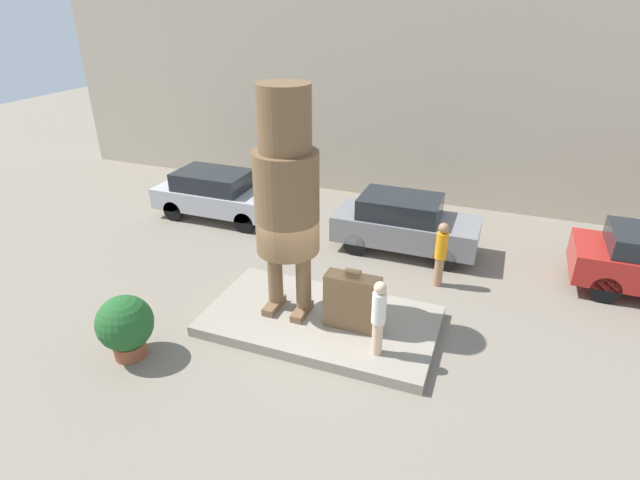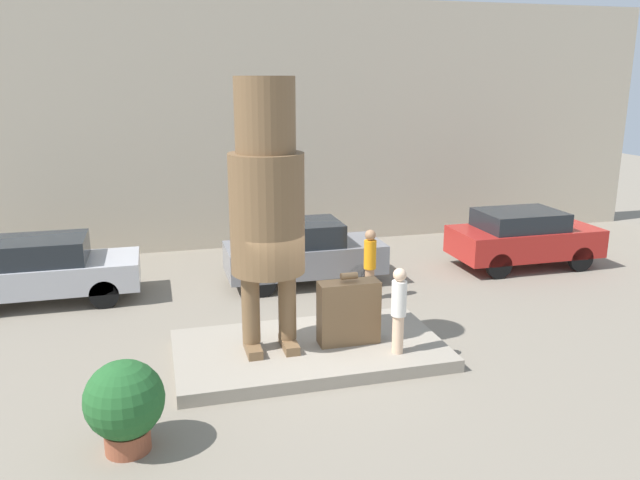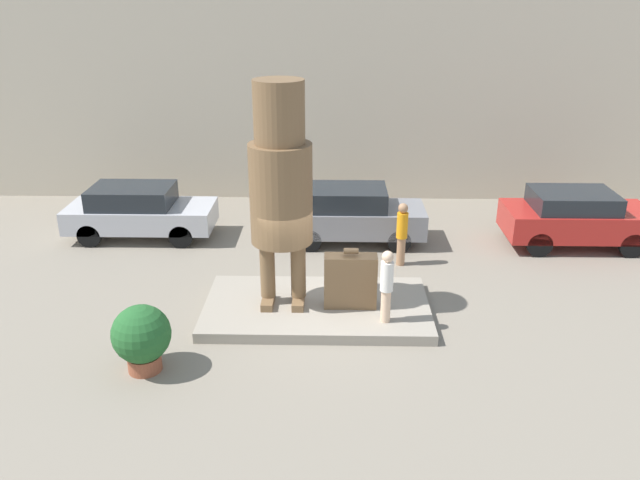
{
  "view_description": "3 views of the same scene",
  "coord_description": "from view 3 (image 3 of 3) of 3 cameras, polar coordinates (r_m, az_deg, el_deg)",
  "views": [
    {
      "loc": [
        3.33,
        -8.73,
        6.75
      ],
      "look_at": [
        0.02,
        -0.08,
        2.2
      ],
      "focal_mm": 28.0,
      "sensor_mm": 36.0,
      "label": 1
    },
    {
      "loc": [
        -2.7,
        -10.86,
        5.25
      ],
      "look_at": [
        0.28,
        0.25,
        2.25
      ],
      "focal_mm": 35.0,
      "sensor_mm": 36.0,
      "label": 2
    },
    {
      "loc": [
        0.35,
        -12.73,
        7.02
      ],
      "look_at": [
        0.07,
        0.05,
        1.8
      ],
      "focal_mm": 35.0,
      "sensor_mm": 36.0,
      "label": 3
    }
  ],
  "objects": [
    {
      "name": "worker_hivis",
      "position": [
        16.73,
        7.5,
        0.77
      ],
      "size": [
        0.3,
        0.3,
        1.75
      ],
      "color": "#A87A56",
      "rests_on": "ground_plane"
    },
    {
      "name": "parked_car_silver",
      "position": [
        19.27,
        -16.22,
        2.59
      ],
      "size": [
        4.29,
        1.75,
        1.59
      ],
      "color": "#B7B7BC",
      "rests_on": "ground_plane"
    },
    {
      "name": "ground_plane",
      "position": [
        14.55,
        -0.3,
        -6.65
      ],
      "size": [
        60.0,
        60.0,
        0.0
      ],
      "primitive_type": "plane",
      "color": "gray"
    },
    {
      "name": "pedestal",
      "position": [
        14.49,
        -0.3,
        -6.23
      ],
      "size": [
        5.16,
        2.85,
        0.24
      ],
      "color": "gray",
      "rests_on": "ground_plane"
    },
    {
      "name": "giant_suitcase",
      "position": [
        14.06,
        2.8,
        -3.75
      ],
      "size": [
        1.18,
        0.43,
        1.43
      ],
      "color": "brown",
      "rests_on": "pedestal"
    },
    {
      "name": "planter_pot",
      "position": [
        12.64,
        -16.0,
        -8.47
      ],
      "size": [
        1.14,
        1.14,
        1.38
      ],
      "color": "brown",
      "rests_on": "ground_plane"
    },
    {
      "name": "parked_car_red",
      "position": [
        19.34,
        22.36,
        1.96
      ],
      "size": [
        4.12,
        1.86,
        1.63
      ],
      "color": "#B2231E",
      "rests_on": "ground_plane"
    },
    {
      "name": "tourist",
      "position": [
        13.37,
        6.11,
        -3.98
      ],
      "size": [
        0.28,
        0.28,
        1.66
      ],
      "color": "beige",
      "rests_on": "pedestal"
    },
    {
      "name": "statue_figure",
      "position": [
        13.38,
        -3.62,
        5.55
      ],
      "size": [
        1.36,
        1.36,
        5.04
      ],
      "color": "brown",
      "rests_on": "pedestal"
    },
    {
      "name": "building_backdrop",
      "position": [
        21.72,
        0.31,
        13.73
      ],
      "size": [
        28.0,
        0.6,
        7.63
      ],
      "color": "beige",
      "rests_on": "ground_plane"
    },
    {
      "name": "parked_car_grey",
      "position": [
        18.18,
        2.96,
        2.4
      ],
      "size": [
        4.08,
        1.72,
        1.66
      ],
      "color": "gray",
      "rests_on": "ground_plane"
    }
  ]
}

